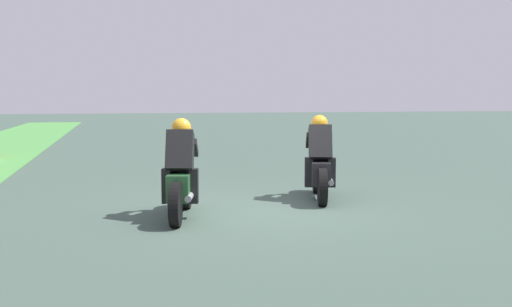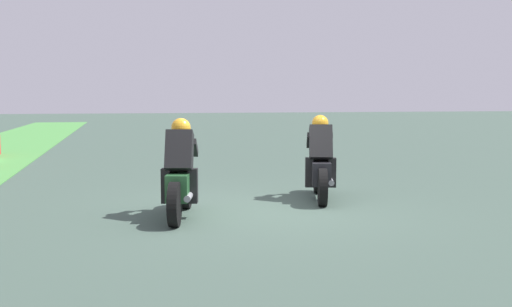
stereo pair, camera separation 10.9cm
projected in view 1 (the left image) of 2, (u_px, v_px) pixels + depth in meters
ground_plane at (262, 210)px, 9.73m from camera, size 120.00×120.00×0.00m
rider_lane_a at (320, 165)px, 10.72m from camera, size 2.01×0.68×1.51m
rider_lane_b at (181, 177)px, 9.10m from camera, size 2.02×0.64×1.51m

